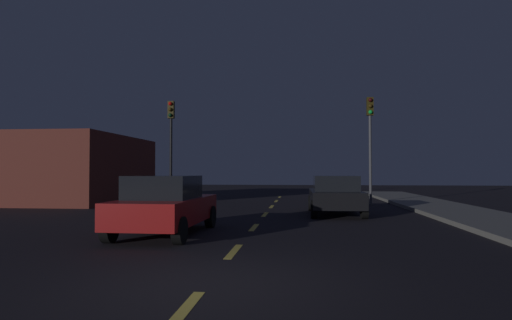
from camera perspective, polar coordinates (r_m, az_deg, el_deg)
The scene contains 14 objects.
ground_plane at distance 13.34m, azimuth 0.02°, elevation -8.71°, with size 80.00×80.00×0.00m, color black.
sidewalk_curb_right at distance 14.60m, azimuth 31.05°, elevation -7.57°, with size 3.00×40.00×0.15m, color gray.
lane_stripe_nearest at distance 5.41m, azimuth -9.71°, elevation -19.33°, with size 0.16×1.60×0.01m, color #EACC4C.
lane_stripe_second at distance 9.03m, azimuth -2.99°, elevation -12.12°, with size 0.16×1.60×0.01m, color #EACC4C.
lane_stripe_third at distance 12.75m, azimuth -0.27°, elevation -9.02°, with size 0.16×1.60×0.01m, color #EACC4C.
lane_stripe_fourth at distance 16.51m, azimuth 1.20°, elevation -7.32°, with size 0.16×1.60×0.01m, color #EACC4C.
lane_stripe_fifth at distance 20.28m, azimuth 2.12°, elevation -6.25°, with size 0.16×1.60×0.01m, color #EACC4C.
lane_stripe_sixth at distance 24.06m, azimuth 2.74°, elevation -5.51°, with size 0.16×1.60×0.01m, color #EACC4C.
lane_stripe_seventh at distance 27.85m, azimuth 3.20°, elevation -4.97°, with size 0.16×1.60×0.01m, color #EACC4C.
traffic_signal_left at distance 22.62m, azimuth -11.34°, elevation 3.67°, with size 0.32×0.38×5.34m.
traffic_signal_right at distance 21.86m, azimuth 15.06°, elevation 3.90°, with size 0.32×0.38×5.35m.
car_stopped_ahead at distance 16.77m, azimuth 10.57°, elevation -4.62°, with size 2.01×4.16×1.50m.
car_adjacent_lane at distance 11.51m, azimuth -12.05°, elevation -5.92°, with size 1.97×4.16×1.55m.
storefront_left at distance 25.42m, azimuth -22.44°, elevation -1.14°, with size 5.47×8.60×3.59m, color maroon.
Camera 1 is at (1.39, -6.16, 1.66)m, focal length 29.83 mm.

